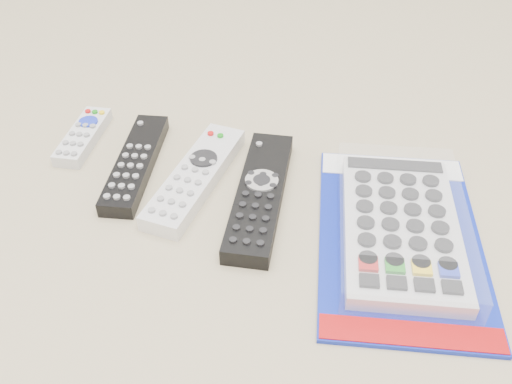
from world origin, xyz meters
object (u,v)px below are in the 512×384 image
(remote_large_black, at_px, (260,194))
(jumbo_remote_packaged, at_px, (401,226))
(remote_small_grey, at_px, (83,136))
(remote_slim_black, at_px, (136,163))
(remote_silver_dvd, at_px, (195,177))

(remote_large_black, relative_size, jumbo_remote_packaged, 0.70)
(remote_small_grey, relative_size, remote_large_black, 0.56)
(remote_small_grey, bearing_deg, remote_slim_black, -27.60)
(remote_large_black, bearing_deg, jumbo_remote_packaged, -11.73)
(remote_silver_dvd, bearing_deg, jumbo_remote_packaged, -0.82)
(remote_small_grey, bearing_deg, remote_silver_dvd, -20.03)
(remote_slim_black, height_order, jumbo_remote_packaged, jumbo_remote_packaged)
(remote_small_grey, distance_m, remote_large_black, 0.29)
(remote_slim_black, xyz_separation_m, remote_silver_dvd, (0.09, -0.01, 0.00))
(remote_slim_black, bearing_deg, jumbo_remote_packaged, -15.38)
(remote_slim_black, relative_size, remote_silver_dvd, 0.95)
(remote_slim_black, height_order, remote_silver_dvd, remote_silver_dvd)
(remote_slim_black, distance_m, jumbo_remote_packaged, 0.36)
(remote_silver_dvd, bearing_deg, remote_small_grey, 171.54)
(remote_small_grey, height_order, remote_large_black, remote_large_black)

